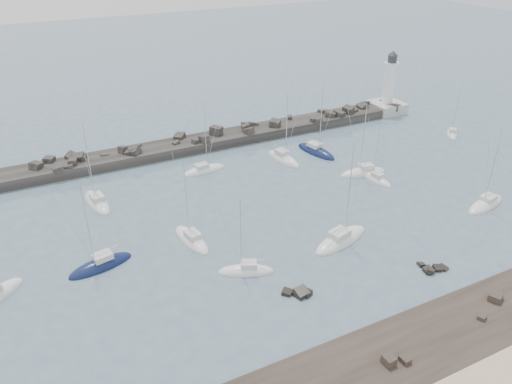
# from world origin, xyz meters

# --- Properties ---
(ground) EXTENTS (400.00, 400.00, 0.00)m
(ground) POSITION_xyz_m (0.00, 0.00, 0.00)
(ground) COLOR slate
(ground) RESTS_ON ground
(rock_shelf) EXTENTS (140.00, 12.65, 1.89)m
(rock_shelf) POSITION_xyz_m (-0.18, -21.96, 0.02)
(rock_shelf) COLOR #2A221D
(rock_shelf) RESTS_ON ground
(rock_cluster_near) EXTENTS (3.45, 2.69, 1.63)m
(rock_cluster_near) POSITION_xyz_m (-3.81, -8.04, 0.09)
(rock_cluster_near) COLOR black
(rock_cluster_near) RESTS_ON ground
(rock_cluster_far) EXTENTS (3.58, 3.05, 1.33)m
(rock_cluster_far) POSITION_xyz_m (13.40, -11.45, 0.10)
(rock_cluster_far) COLOR black
(rock_cluster_far) RESTS_ON ground
(breakwater) EXTENTS (115.00, 7.16, 4.86)m
(breakwater) POSITION_xyz_m (-7.39, 37.99, 0.33)
(breakwater) COLOR #282624
(breakwater) RESTS_ON ground
(lighthouse) EXTENTS (7.00, 7.00, 14.60)m
(lighthouse) POSITION_xyz_m (47.00, 38.00, 3.09)
(lighthouse) COLOR #AAABA5
(lighthouse) RESTS_ON ground
(sailboat_1) EXTENTS (3.84, 9.06, 13.93)m
(sailboat_1) POSITION_xyz_m (-20.75, 24.56, 0.14)
(sailboat_1) COLOR white
(sailboat_1) RESTS_ON ground
(sailboat_2) EXTENTS (8.68, 4.24, 13.36)m
(sailboat_2) POSITION_xyz_m (-23.56, 7.88, 0.16)
(sailboat_2) COLOR #0F1A42
(sailboat_2) RESTS_ON ground
(sailboat_3) EXTENTS (3.72, 8.50, 13.01)m
(sailboat_3) POSITION_xyz_m (-11.26, 8.26, 0.14)
(sailboat_3) COLOR white
(sailboat_3) RESTS_ON ground
(sailboat_4) EXTENTS (8.21, 3.14, 12.67)m
(sailboat_4) POSITION_xyz_m (-1.77, 27.78, 0.13)
(sailboat_4) COLOR white
(sailboat_4) RESTS_ON ground
(sailboat_5) EXTENTS (7.27, 4.86, 11.25)m
(sailboat_5) POSITION_xyz_m (-7.64, -1.38, 0.14)
(sailboat_5) COLOR white
(sailboat_5) RESTS_ON ground
(sailboat_6) EXTENTS (4.01, 8.93, 13.81)m
(sailboat_6) POSITION_xyz_m (12.93, 25.62, 0.16)
(sailboat_6) COLOR white
(sailboat_6) RESTS_ON ground
(sailboat_7) EXTENTS (10.36, 5.66, 15.65)m
(sailboat_7) POSITION_xyz_m (6.90, -1.02, 0.15)
(sailboat_7) COLOR white
(sailboat_7) RESTS_ON ground
(sailboat_8) EXTENTS (4.72, 9.67, 14.73)m
(sailboat_8) POSITION_xyz_m (20.13, 25.74, 0.15)
(sailboat_8) COLOR #0F1A42
(sailboat_8) RESTS_ON ground
(sailboat_9) EXTENTS (8.74, 4.23, 13.45)m
(sailboat_9) POSITION_xyz_m (22.45, 14.32, 0.16)
(sailboat_9) COLOR white
(sailboat_9) RESTS_ON ground
(sailboat_10) EXTENTS (2.76, 7.09, 11.08)m
(sailboat_10) POSITION_xyz_m (22.93, 11.52, 0.13)
(sailboat_10) COLOR white
(sailboat_10) RESTS_ON ground
(sailboat_11) EXTENTS (9.04, 4.48, 13.65)m
(sailboat_11) POSITION_xyz_m (32.53, -2.98, 0.13)
(sailboat_11) COLOR white
(sailboat_11) RESTS_ON ground
(sailboat_12) EXTENTS (5.51, 6.03, 10.07)m
(sailboat_12) POSITION_xyz_m (49.99, 20.85, 0.13)
(sailboat_12) COLOR white
(sailboat_12) RESTS_ON ground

